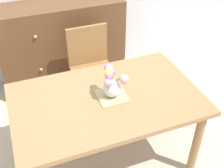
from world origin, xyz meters
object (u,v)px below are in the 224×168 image
Objects in this scene: dining_table at (106,107)px; dresser at (62,45)px; flower_vase at (112,83)px; chair_far at (91,64)px.

dresser is at bearing 92.64° from dining_table.
chair_far is at bearing 84.74° from flower_vase.
dining_table is 1.04× the size of dresser.
dining_table is at bearing -87.36° from dresser.
flower_vase reaches higher than chair_far.
dining_table is at bearing 81.36° from chair_far.
chair_far is at bearing -71.19° from dresser.
dresser reaches higher than chair_far.
flower_vase is at bearing 84.74° from chair_far.
chair_far is at bearing 81.36° from dining_table.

